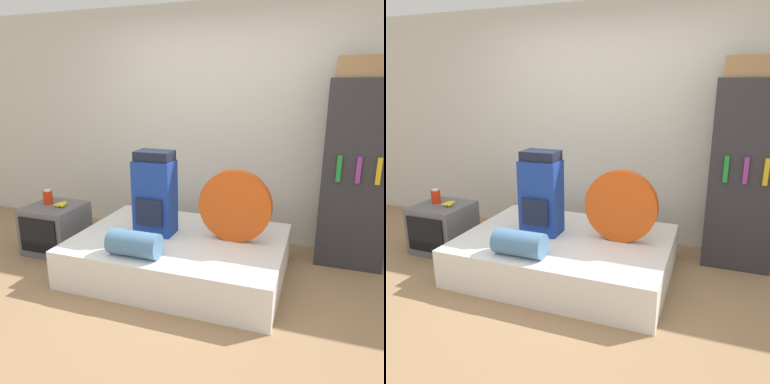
% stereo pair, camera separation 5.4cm
% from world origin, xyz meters
% --- Properties ---
extents(ground_plane, '(16.00, 16.00, 0.00)m').
position_xyz_m(ground_plane, '(0.00, 0.00, 0.00)').
color(ground_plane, '#997551').
extents(wall_back, '(8.00, 0.05, 2.60)m').
position_xyz_m(wall_back, '(0.00, 1.71, 1.30)').
color(wall_back, silver).
rests_on(wall_back, ground_plane).
extents(bed, '(1.93, 1.40, 0.36)m').
position_xyz_m(bed, '(-0.03, 0.65, 0.18)').
color(bed, white).
rests_on(bed, ground_plane).
extents(backpack, '(0.37, 0.28, 0.80)m').
position_xyz_m(backpack, '(-0.29, 0.67, 0.75)').
color(backpack, navy).
rests_on(backpack, bed).
extents(tent_bag, '(0.66, 0.09, 0.66)m').
position_xyz_m(tent_bag, '(0.47, 0.74, 0.69)').
color(tent_bag, '#D14C14').
rests_on(tent_bag, bed).
extents(sleeping_roll, '(0.44, 0.22, 0.22)m').
position_xyz_m(sleeping_roll, '(-0.24, 0.13, 0.47)').
color(sleeping_roll, teal).
rests_on(sleeping_roll, bed).
extents(television, '(0.55, 0.56, 0.50)m').
position_xyz_m(television, '(-1.48, 0.66, 0.25)').
color(television, '#5B5B60').
rests_on(television, ground_plane).
extents(canister, '(0.10, 0.10, 0.16)m').
position_xyz_m(canister, '(-1.58, 0.71, 0.58)').
color(canister, red).
rests_on(canister, television).
extents(banana_bunch, '(0.13, 0.17, 0.04)m').
position_xyz_m(banana_bunch, '(-1.39, 0.69, 0.52)').
color(banana_bunch, yellow).
rests_on(banana_bunch, television).
extents(bookshelf, '(0.62, 0.45, 1.80)m').
position_xyz_m(bookshelf, '(1.49, 1.42, 0.90)').
color(bookshelf, '#2D2D33').
rests_on(bookshelf, ground_plane).
extents(cardboard_box, '(0.38, 0.32, 0.19)m').
position_xyz_m(cardboard_box, '(1.41, 1.40, 1.89)').
color(cardboard_box, '#99754C').
rests_on(cardboard_box, bookshelf).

